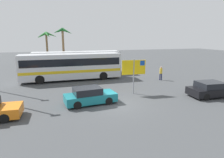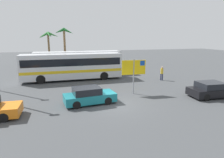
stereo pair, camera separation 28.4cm
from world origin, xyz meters
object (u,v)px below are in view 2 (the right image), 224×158
object	(u,v)px
bus_front_coach	(72,65)
car_black	(212,90)
car_teal	(89,96)
pedestrian_crossing_lot	(162,72)
bus_rear_coach	(79,62)
ferry_sign	(134,69)

from	to	relation	value
bus_front_coach	car_black	xyz separation A→B (m)	(10.94, -10.36, -1.15)
car_black	car_teal	bearing A→B (deg)	176.55
bus_front_coach	car_black	distance (m)	15.11
car_teal	pedestrian_crossing_lot	size ratio (longest dim) A/B	2.47
car_black	car_teal	distance (m)	10.60
bus_front_coach	bus_rear_coach	bearing A→B (deg)	71.51
bus_rear_coach	ferry_sign	world-z (taller)	ferry_sign
bus_front_coach	ferry_sign	size ratio (longest dim) A/B	3.65
bus_front_coach	car_teal	bearing A→B (deg)	-87.33
bus_rear_coach	pedestrian_crossing_lot	bearing A→B (deg)	-35.82
car_black	bus_front_coach	bearing A→B (deg)	139.97
bus_front_coach	bus_rear_coach	size ratio (longest dim) A/B	1.00
bus_rear_coach	car_black	world-z (taller)	bus_rear_coach
bus_rear_coach	bus_front_coach	bearing A→B (deg)	-108.49
bus_front_coach	bus_rear_coach	xyz separation A→B (m)	(1.13, 3.37, 0.00)
car_black	car_teal	size ratio (longest dim) A/B	1.01
bus_rear_coach	car_black	distance (m)	16.91
ferry_sign	car_teal	size ratio (longest dim) A/B	0.78
bus_front_coach	car_teal	xyz separation A→B (m)	(0.42, -9.09, -1.15)
bus_front_coach	bus_rear_coach	distance (m)	3.55
ferry_sign	car_teal	distance (m)	4.95
car_black	ferry_sign	bearing A→B (deg)	158.80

